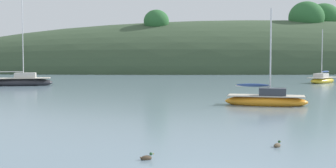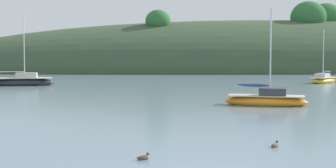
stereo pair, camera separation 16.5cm
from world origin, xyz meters
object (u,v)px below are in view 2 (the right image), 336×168
object	(u,v)px
sailboat_navy_dinghy	(22,82)
duck_trailing	(275,145)
sailboat_red_portside	(266,100)
sailboat_grey_yawl	(324,80)
duck_lead	(143,158)

from	to	relation	value
sailboat_navy_dinghy	duck_trailing	world-z (taller)	sailboat_navy_dinghy
sailboat_red_portside	duck_trailing	xyz separation A→B (m)	(-3.27, -12.93, -0.28)
sailboat_navy_dinghy	sailboat_grey_yawl	xyz separation A→B (m)	(34.05, 3.08, -0.06)
sailboat_grey_yawl	sailboat_red_portside	xyz separation A→B (m)	(-13.46, -24.13, -0.02)
sailboat_red_portside	duck_lead	distance (m)	16.42
sailboat_grey_yawl	duck_lead	world-z (taller)	sailboat_grey_yawl
sailboat_navy_dinghy	sailboat_grey_yawl	world-z (taller)	sailboat_navy_dinghy
duck_trailing	sailboat_grey_yawl	bearing A→B (deg)	65.71
sailboat_grey_yawl	sailboat_red_portside	bearing A→B (deg)	-119.15
sailboat_red_portside	duck_trailing	bearing A→B (deg)	-104.17
sailboat_navy_dinghy	duck_trailing	bearing A→B (deg)	-62.98
sailboat_red_portside	duck_lead	bearing A→B (deg)	-117.63
sailboat_navy_dinghy	sailboat_red_portside	size ratio (longest dim) A/B	1.57
sailboat_grey_yawl	sailboat_red_portside	world-z (taller)	sailboat_grey_yawl
duck_lead	sailboat_grey_yawl	bearing A→B (deg)	61.41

